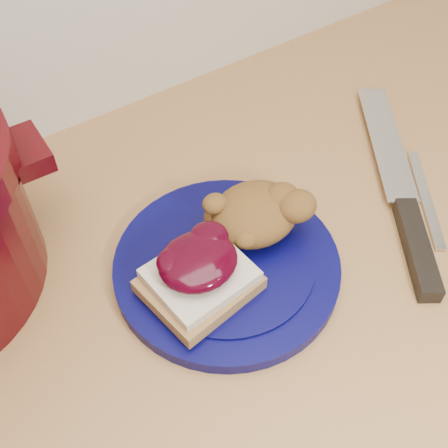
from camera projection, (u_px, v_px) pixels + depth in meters
base_cabinet at (216, 429)px, 0.96m from camera, size 4.00×0.60×0.86m
plate at (227, 266)px, 0.59m from camera, size 0.25×0.25×0.02m
sandwich at (199, 274)px, 0.54m from camera, size 0.11×0.10×0.05m
stuffing_mound at (255, 214)px, 0.59m from camera, size 0.10×0.09×0.05m
chef_knife at (408, 215)px, 0.63m from camera, size 0.21×0.30×0.02m
butter_knife at (426, 197)px, 0.66m from camera, size 0.10×0.13×0.00m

